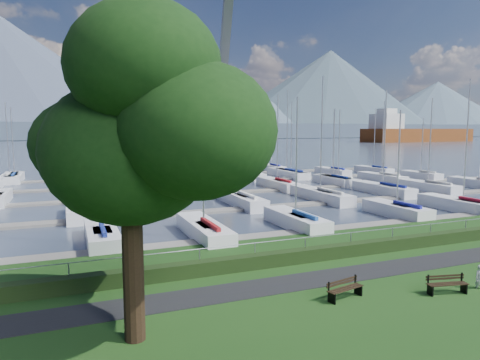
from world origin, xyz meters
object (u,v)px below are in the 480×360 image
bench_left (345,289)px  tree (148,120)px  bench_right (447,284)px  person (480,275)px  crane (220,144)px

bench_left → tree: size_ratio=0.16×
bench_right → bench_left: bearing=177.5°
person → crane: size_ratio=0.05×
bench_left → tree: tree is taller
bench_left → bench_right: bearing=-27.1°
bench_right → person: (1.84, -0.12, 0.19)m
person → bench_right: bearing=-163.5°
bench_right → tree: tree is taller
bench_left → crane: 34.60m
bench_right → crane: size_ratio=0.08×
bench_right → crane: bearing=99.5°
tree → crane: size_ratio=0.50×
bench_left → bench_right: 4.57m
bench_left → crane: bearing=67.5°
bench_left → bench_right: same height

